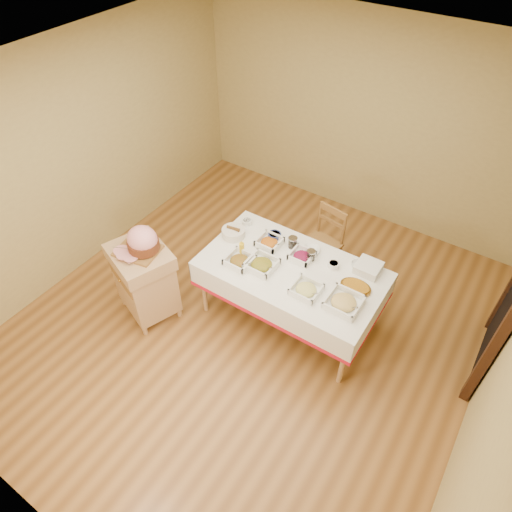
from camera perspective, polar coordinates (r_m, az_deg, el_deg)
The scene contains 22 objects.
room_shell at distance 4.10m, azimuth -0.81°, elevation 2.95°, with size 5.00×5.00×5.00m.
dining_table at distance 4.65m, azimuth 4.42°, elevation -2.94°, with size 1.82×1.02×0.76m.
butcher_cart at distance 4.92m, azimuth -13.74°, elevation -2.71°, with size 0.77×0.71×0.89m.
dining_chair at distance 5.32m, azimuth 8.35°, elevation 1.70°, with size 0.46×0.44×0.88m.
ham_on_board at distance 4.57m, azimuth -14.08°, elevation 1.72°, with size 0.44×0.42×0.29m.
serving_dish_a at distance 4.55m, azimuth -2.07°, elevation -0.57°, with size 0.26×0.26×0.11m.
serving_dish_b at distance 4.51m, azimuth 0.70°, elevation -1.05°, with size 0.28×0.28×0.11m.
serving_dish_c at distance 4.31m, azimuth 6.28°, elevation -4.18°, with size 0.26×0.26×0.11m.
serving_dish_d at distance 4.25m, azimuth 10.91°, elevation -5.70°, with size 0.31×0.31×0.12m.
serving_dish_e at distance 4.75m, azimuth 1.68°, elevation 1.72°, with size 0.25×0.24×0.11m.
serving_dish_f at distance 4.63m, azimuth 5.74°, elevation 0.01°, with size 0.24×0.23×0.11m.
small_bowl_left at distance 5.02m, azimuth -1.12°, elevation 4.32°, with size 0.11×0.11×0.05m.
small_bowl_mid at distance 4.84m, azimuth 2.33°, elevation 2.57°, with size 0.14×0.14×0.06m.
small_bowl_right at distance 4.58m, azimuth 9.66°, elevation -1.08°, with size 0.11×0.11×0.06m.
bowl_white_imported at distance 4.72m, azimuth 6.96°, elevation 0.76°, with size 0.17×0.17×0.04m, color white.
bowl_small_imported at distance 4.64m, azimuth 12.67°, elevation -1.10°, with size 0.14×0.14×0.04m, color white.
preserve_jar_left at distance 4.73m, azimuth 4.60°, elevation 1.66°, with size 0.10×0.10×0.12m.
preserve_jar_right at distance 4.61m, azimuth 6.87°, elevation 0.06°, with size 0.09×0.09×0.11m.
mustard_bottle at distance 4.63m, azimuth -1.80°, elevation 1.02°, with size 0.05×0.05×0.17m.
bread_basket at distance 4.86m, azimuth -2.84°, elevation 2.94°, with size 0.25×0.25×0.11m.
plate_stack at distance 4.60m, azimuth 13.87°, elevation -1.42°, with size 0.24×0.24×0.09m.
brass_platter at distance 4.43m, azimuth 12.35°, elevation -3.82°, with size 0.30×0.22×0.04m.
Camera 1 is at (1.76, -2.56, 3.97)m, focal length 32.00 mm.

